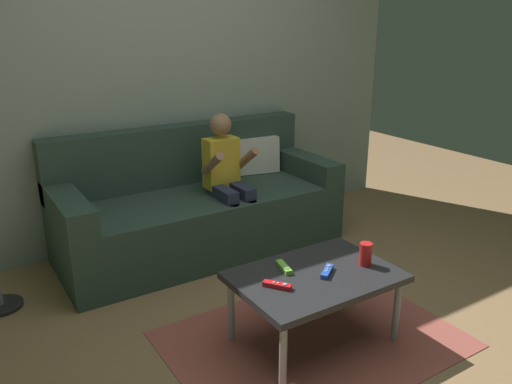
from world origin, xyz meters
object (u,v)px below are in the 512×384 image
Objects in this scene: coffee_table at (315,280)px; game_remote_red_far_corner at (277,285)px; game_remote_lime_center at (284,267)px; soda_can at (365,254)px; person_seated_on_couch at (228,176)px; couch at (199,208)px; game_remote_blue_near_edge at (327,271)px.

coffee_table is 6.08× the size of game_remote_red_far_corner.
soda_can is (0.39, -0.18, 0.05)m from game_remote_lime_center.
person_seated_on_couch reaches higher than coffee_table.
game_remote_lime_center is (-0.11, 0.12, 0.05)m from coffee_table.
couch is 1.26m from game_remote_lime_center.
couch is at bearing 79.24° from game_remote_red_far_corner.
coffee_table is 0.25m from game_remote_red_far_corner.
game_remote_lime_center is at bearing 45.19° from game_remote_red_far_corner.
game_remote_blue_near_edge is 0.24m from soda_can.
soda_can is (0.12, -1.25, -0.12)m from person_seated_on_couch.
soda_can is (0.23, -0.03, 0.05)m from game_remote_blue_near_edge.
game_remote_red_far_corner is at bearing 175.00° from soda_can.
person_seated_on_couch is 1.11m from game_remote_lime_center.
game_remote_lime_center reaches higher than coffee_table.
game_remote_blue_near_edge is 0.92× the size of game_remote_lime_center.
game_remote_red_far_corner is at bearing -134.81° from game_remote_lime_center.
person_seated_on_couch is (0.14, -0.18, 0.27)m from couch.
game_remote_red_far_corner reaches higher than coffee_table.
coffee_table is 0.17m from game_remote_lime_center.
game_remote_lime_center is 0.43m from soda_can.
soda_can reaches higher than coffee_table.
couch reaches higher than coffee_table.
coffee_table is at bearing -49.44° from game_remote_lime_center.
couch is 1.46m from soda_can.
game_remote_red_far_corner is at bearing -108.69° from person_seated_on_couch.
soda_can is at bearing -25.15° from game_remote_lime_center.
soda_can is at bearing -7.02° from game_remote_blue_near_edge.
person_seated_on_couch is at bearing 84.74° from game_remote_blue_near_edge.
coffee_table is 6.15× the size of game_remote_blue_near_edge.
couch is at bearing 100.40° from soda_can.
game_remote_lime_center is at bearing -95.81° from couch.
game_remote_lime_center is (-0.27, -1.06, -0.17)m from person_seated_on_couch.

